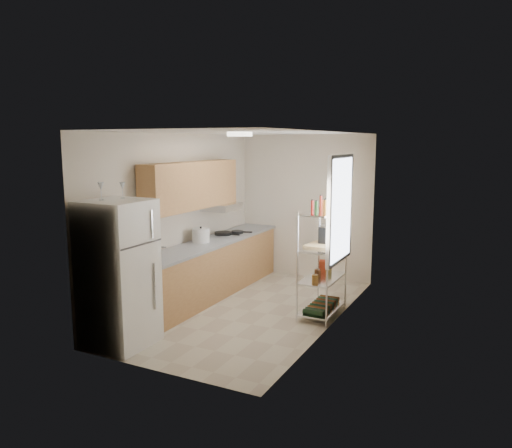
{
  "coord_description": "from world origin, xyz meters",
  "views": [
    {
      "loc": [
        3.24,
        -6.28,
        2.47
      ],
      "look_at": [
        -0.03,
        0.25,
        1.26
      ],
      "focal_mm": 35.0,
      "sensor_mm": 36.0,
      "label": 1
    }
  ],
  "objects_px": {
    "refrigerator": "(119,274)",
    "frying_pan_large": "(223,233)",
    "espresso_machine": "(326,235)",
    "cutting_board": "(321,245)",
    "rice_cooker": "(201,235)"
  },
  "relations": [
    {
      "from": "frying_pan_large",
      "to": "cutting_board",
      "type": "height_order",
      "value": "cutting_board"
    },
    {
      "from": "cutting_board",
      "to": "espresso_machine",
      "type": "xyz_separation_m",
      "value": [
        0.02,
        0.14,
        0.13
      ]
    },
    {
      "from": "rice_cooker",
      "to": "espresso_machine",
      "type": "relative_size",
      "value": 0.95
    },
    {
      "from": "refrigerator",
      "to": "frying_pan_large",
      "type": "bearing_deg",
      "value": 92.88
    },
    {
      "from": "frying_pan_large",
      "to": "cutting_board",
      "type": "distance_m",
      "value": 2.08
    },
    {
      "from": "refrigerator",
      "to": "cutting_board",
      "type": "distance_m",
      "value": 2.8
    },
    {
      "from": "rice_cooker",
      "to": "frying_pan_large",
      "type": "height_order",
      "value": "rice_cooker"
    },
    {
      "from": "refrigerator",
      "to": "frying_pan_large",
      "type": "distance_m",
      "value": 2.74
    },
    {
      "from": "refrigerator",
      "to": "rice_cooker",
      "type": "bearing_deg",
      "value": 93.74
    },
    {
      "from": "refrigerator",
      "to": "espresso_machine",
      "type": "xyz_separation_m",
      "value": [
        1.86,
        2.24,
        0.26
      ]
    },
    {
      "from": "rice_cooker",
      "to": "cutting_board",
      "type": "xyz_separation_m",
      "value": [
        1.98,
        0.06,
        0.02
      ]
    },
    {
      "from": "frying_pan_large",
      "to": "espresso_machine",
      "type": "xyz_separation_m",
      "value": [
        2.0,
        -0.5,
        0.23
      ]
    },
    {
      "from": "cutting_board",
      "to": "rice_cooker",
      "type": "bearing_deg",
      "value": -178.25
    },
    {
      "from": "refrigerator",
      "to": "frying_pan_large",
      "type": "xyz_separation_m",
      "value": [
        -0.14,
        2.74,
        0.03
      ]
    },
    {
      "from": "frying_pan_large",
      "to": "espresso_machine",
      "type": "height_order",
      "value": "espresso_machine"
    }
  ]
}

